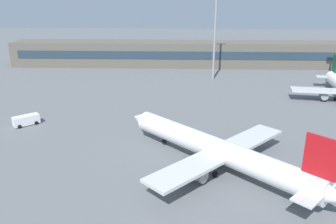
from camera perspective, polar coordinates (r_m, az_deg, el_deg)
ground_plane at (r=71.58m, az=1.86°, el=-2.29°), size 400.00×400.00×0.00m
terminal_building at (r=130.21m, az=2.09°, el=9.69°), size 125.14×12.13×9.00m
airplane_near at (r=54.50m, az=7.89°, el=-6.13°), size 32.01×31.40×10.25m
service_van_white at (r=77.42m, az=-22.62°, el=-1.25°), size 5.24×4.91×2.08m
floodlight_tower_east at (r=108.09m, az=7.88°, el=14.09°), size 3.20×0.80×29.40m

